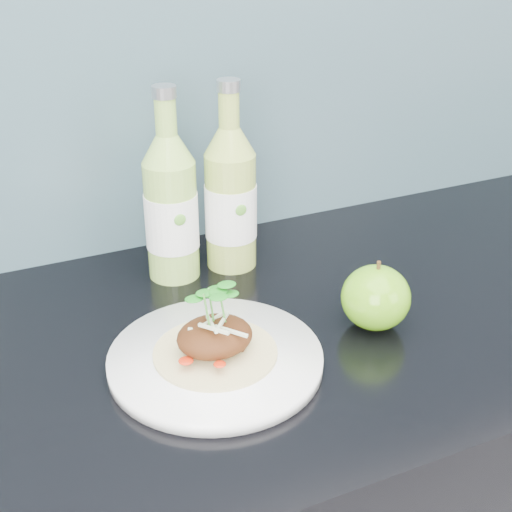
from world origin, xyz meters
The scene contains 6 objects.
subway_backsplash centered at (0.00, 1.99, 1.25)m, with size 4.00×0.02×0.70m, color #6F9EAF.
dinner_plate centered at (-0.11, 1.64, 0.91)m, with size 0.32×0.32×0.02m.
pork_taco centered at (-0.11, 1.64, 0.94)m, with size 0.15×0.15×0.10m.
green_apple centered at (0.11, 1.63, 0.94)m, with size 0.12×0.12×0.09m.
cider_bottle_left centered at (-0.08, 1.87, 1.01)m, with size 0.09×0.09×0.28m.
cider_bottle_right centered at (0.01, 1.87, 1.01)m, with size 0.10×0.10×0.28m.
Camera 1 is at (-0.35, 0.99, 1.40)m, focal length 50.00 mm.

